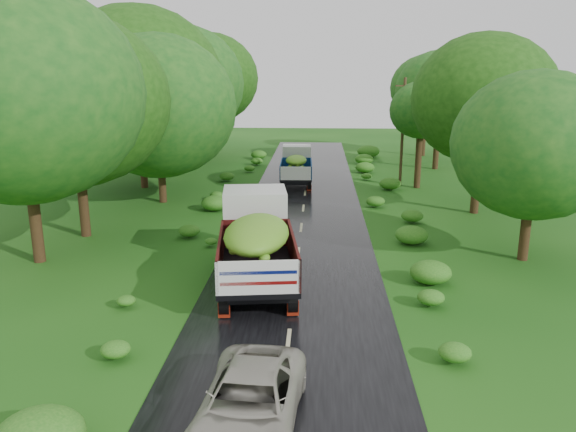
# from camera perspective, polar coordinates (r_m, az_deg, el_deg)

# --- Properties ---
(ground) EXTENTS (120.00, 120.00, 0.00)m
(ground) POSITION_cam_1_polar(r_m,az_deg,el_deg) (16.60, 0.03, -12.66)
(ground) COLOR #13450E
(ground) RESTS_ON ground
(road) EXTENTS (6.50, 80.00, 0.02)m
(road) POSITION_cam_1_polar(r_m,az_deg,el_deg) (21.16, 0.76, -6.40)
(road) COLOR black
(road) RESTS_ON ground
(road_lines) EXTENTS (0.12, 69.60, 0.00)m
(road_lines) POSITION_cam_1_polar(r_m,az_deg,el_deg) (22.09, 0.86, -5.43)
(road_lines) COLOR #BFB78C
(road_lines) RESTS_ON road
(truck_near) EXTENTS (3.40, 7.42, 3.01)m
(truck_near) POSITION_cam_1_polar(r_m,az_deg,el_deg) (20.52, -3.26, -2.10)
(truck_near) COLOR black
(truck_near) RESTS_ON ground
(truck_far) EXTENTS (2.14, 5.74, 2.39)m
(truck_far) POSITION_cam_1_polar(r_m,az_deg,el_deg) (38.29, 0.87, 5.31)
(truck_far) COLOR black
(truck_far) RESTS_ON ground
(car) EXTENTS (2.42, 4.72, 1.27)m
(car) POSITION_cam_1_polar(r_m,az_deg,el_deg) (12.78, -3.91, -18.44)
(car) COLOR #A8A496
(car) RESTS_ON road
(utility_pole) EXTENTS (1.24, 0.29, 7.09)m
(utility_pole) POSITION_cam_1_polar(r_m,az_deg,el_deg) (38.17, 11.56, 8.46)
(utility_pole) COLOR #382616
(utility_pole) RESTS_ON ground
(trees_left) EXTENTS (6.82, 34.69, 8.71)m
(trees_left) POSITION_cam_1_polar(r_m,az_deg,el_deg) (37.76, -13.74, 12.43)
(trees_left) COLOR black
(trees_left) RESTS_ON ground
(trees_right) EXTENTS (6.10, 32.25, 7.87)m
(trees_right) POSITION_cam_1_polar(r_m,az_deg,el_deg) (37.71, 16.67, 11.04)
(trees_right) COLOR black
(trees_right) RESTS_ON ground
(shrubs) EXTENTS (11.90, 44.00, 0.70)m
(shrubs) POSITION_cam_1_polar(r_m,az_deg,el_deg) (29.64, 1.47, 0.51)
(shrubs) COLOR #1F6217
(shrubs) RESTS_ON ground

